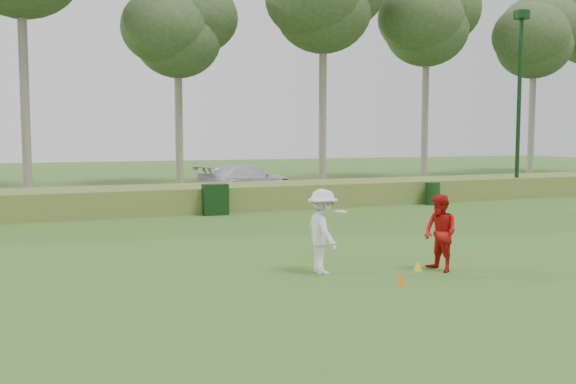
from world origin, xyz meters
name	(u,v)px	position (x,y,z in m)	size (l,w,h in m)	color
ground	(364,271)	(0.00, 0.00, 0.00)	(120.00, 120.00, 0.00)	#315F1F
reed_strip	(205,197)	(0.00, 12.00, 0.45)	(80.00, 3.00, 0.90)	#5B6F2C
park_road	(175,197)	(0.00, 17.00, 0.03)	(80.00, 6.00, 0.06)	#2D2D2D
lamp_post	(520,71)	(14.00, 11.00, 5.59)	(0.70, 0.70, 8.18)	black
tree_4	(178,30)	(2.00, 24.50, 8.59)	(6.24, 6.24, 11.50)	gray
tree_5	(323,1)	(10.00, 22.50, 10.47)	(7.28, 7.28, 14.00)	gray
tree_6	(427,21)	(18.00, 23.80, 10.10)	(7.02, 7.02, 13.50)	gray
tree_7	(534,38)	(26.00, 22.80, 9.34)	(6.50, 6.50, 12.50)	gray
player_white	(323,231)	(-0.86, 0.18, 0.85)	(0.88, 1.13, 1.70)	silver
player_red	(440,233)	(1.43, -0.57, 0.79)	(0.76, 0.59, 1.57)	#B8130F
cone_orange	(401,280)	(0.01, -1.33, 0.10)	(0.19, 0.19, 0.21)	#D8600B
cone_yellow	(418,266)	(1.03, -0.38, 0.10)	(0.19, 0.19, 0.21)	gold
utility_cabinet	(215,199)	(-0.12, 10.24, 0.54)	(0.86, 0.54, 1.08)	black
trash_bin	(432,194)	(8.86, 10.08, 0.45)	(0.60, 0.60, 0.90)	#113314
car_right	(247,179)	(3.22, 16.53, 0.76)	(1.95, 4.80, 1.39)	silver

